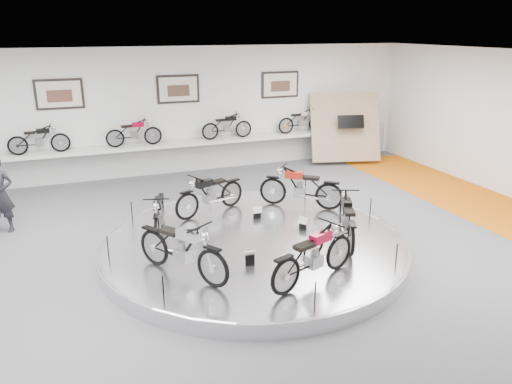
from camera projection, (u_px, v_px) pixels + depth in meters
name	position (u px, v px, depth m)	size (l,w,h in m)	color
floor	(259.00, 258.00, 10.34)	(16.00, 16.00, 0.00)	#525254
ceiling	(259.00, 59.00, 9.08)	(16.00, 16.00, 0.00)	white
wall_back	(179.00, 111.00, 15.91)	(16.00, 16.00, 0.00)	silver
orange_carpet_strip	(508.00, 215.00, 12.66)	(2.40, 12.60, 0.01)	#BD5F07
dado_band	(181.00, 155.00, 16.35)	(15.68, 0.04, 1.10)	#BCBCBA
display_platform	(254.00, 246.00, 10.56)	(6.40, 6.40, 0.30)	silver
platform_rim	(254.00, 240.00, 10.52)	(6.40, 6.40, 0.10)	#B2B2BA
shelf	(183.00, 144.00, 15.96)	(11.00, 0.55, 0.10)	silver
poster_left	(59.00, 94.00, 14.45)	(1.35, 0.06, 0.88)	beige
poster_center	(178.00, 89.00, 15.65)	(1.35, 0.06, 0.88)	beige
poster_right	(280.00, 85.00, 16.85)	(1.35, 0.06, 0.88)	beige
display_panel	(345.00, 127.00, 17.26)	(2.40, 0.12, 2.40)	tan
shelf_bike_a	(39.00, 141.00, 14.39)	(1.22, 0.42, 0.73)	black
shelf_bike_b	(134.00, 134.00, 15.31)	(1.22, 0.42, 0.73)	maroon
shelf_bike_c	(227.00, 128.00, 16.34)	(1.22, 0.42, 0.73)	black
shelf_bike_d	(301.00, 122.00, 17.26)	(1.22, 0.42, 0.73)	silver
bike_a	(301.00, 187.00, 12.23)	(1.78, 0.63, 1.04)	#AC1F11
bike_b	(210.00, 193.00, 11.85)	(1.69, 0.60, 0.99)	black
bike_c	(159.00, 213.00, 10.68)	(1.58, 0.56, 0.93)	black
bike_d	(182.00, 248.00, 8.82)	(1.81, 0.64, 1.06)	silver
bike_e	(314.00, 255.00, 8.62)	(1.73, 0.61, 1.02)	maroon
bike_f	(347.00, 219.00, 10.27)	(1.70, 0.60, 1.00)	black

